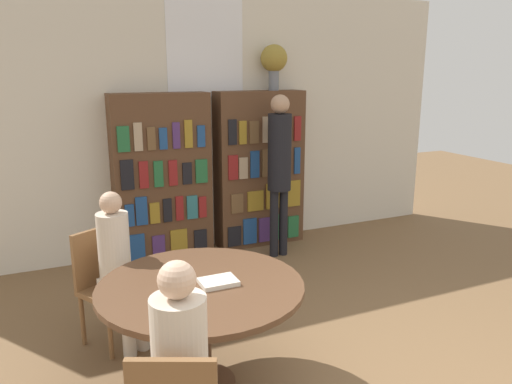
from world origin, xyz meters
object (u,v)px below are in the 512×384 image
bookshelf_left (162,178)px  seated_reader_left (119,263)px  bookshelf_right (259,169)px  reading_table (201,299)px  librarian_standing (279,160)px  chair_left_side (105,280)px  seated_reader_right (182,361)px  flower_vase (274,60)px

bookshelf_left → seated_reader_left: bookshelf_left is taller
bookshelf_right → reading_table: bearing=-122.2°
bookshelf_right → librarian_standing: size_ratio=1.01×
librarian_standing → bookshelf_left: bearing=157.5°
reading_table → chair_left_side: 1.02m
chair_left_side → librarian_standing: bearing=178.6°
seated_reader_left → seated_reader_right: size_ratio=0.99×
librarian_standing → chair_left_side: bearing=-152.0°
bookshelf_right → seated_reader_left: size_ratio=1.50×
bookshelf_left → librarian_standing: size_ratio=1.01×
reading_table → seated_reader_left: 0.83m
bookshelf_right → librarian_standing: (0.01, -0.50, 0.19)m
flower_vase → seated_reader_left: size_ratio=0.42×
flower_vase → seated_reader_right: flower_vase is taller
seated_reader_left → librarian_standing: bearing=-176.8°
bookshelf_left → seated_reader_left: 1.95m
bookshelf_left → bookshelf_right: bearing=-0.0°
flower_vase → librarian_standing: bearing=-108.7°
reading_table → seated_reader_right: (-0.35, -0.76, 0.08)m
bookshelf_left → seated_reader_left: bearing=-113.7°
seated_reader_left → flower_vase: bearing=-170.0°
bookshelf_right → chair_left_side: size_ratio=2.05×
chair_left_side → seated_reader_left: 0.26m
bookshelf_right → librarian_standing: bearing=-88.3°
bookshelf_right → seated_reader_right: bookshelf_right is taller
chair_left_side → seated_reader_left: seated_reader_left is taller
flower_vase → reading_table: (-1.76, -2.50, -1.56)m
bookshelf_right → seated_reader_left: bookshelf_right is taller
bookshelf_right → chair_left_side: bookshelf_right is taller
bookshelf_left → seated_reader_right: bookshelf_left is taller
chair_left_side → seated_reader_right: size_ratio=0.72×
librarian_standing → reading_table: bearing=-128.5°
reading_table → chair_left_side: bearing=119.4°
seated_reader_right → librarian_standing: (1.93, 2.75, 0.40)m
bookshelf_right → seated_reader_right: size_ratio=1.48×
flower_vase → reading_table: bearing=-125.1°
chair_left_side → bookshelf_right: bearing=-171.5°
seated_reader_right → librarian_standing: librarian_standing is taller
seated_reader_right → chair_left_side: bearing=119.8°
seated_reader_left → librarian_standing: librarian_standing is taller
bookshelf_left → librarian_standing: bookshelf_left is taller
bookshelf_left → seated_reader_right: bearing=-102.5°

